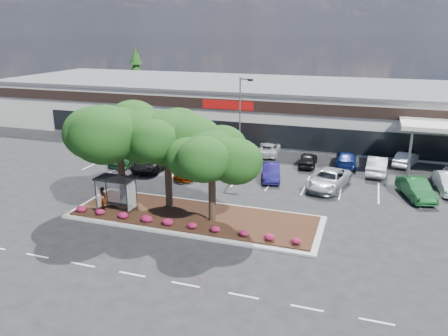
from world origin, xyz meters
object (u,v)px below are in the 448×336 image
(light_pole, at_px, (241,130))
(survey_stake, at_px, (201,284))
(car_0, at_px, (132,154))
(car_1, at_px, (154,161))

(light_pole, height_order, survey_stake, light_pole)
(light_pole, distance_m, car_0, 11.48)
(light_pole, bearing_deg, survey_stake, -78.71)
(survey_stake, relative_size, car_1, 0.19)
(light_pole, height_order, car_0, light_pole)
(car_1, bearing_deg, car_0, 158.98)
(survey_stake, distance_m, car_1, 21.73)
(car_0, distance_m, car_1, 3.41)
(light_pole, distance_m, survey_stake, 21.40)
(car_1, bearing_deg, survey_stake, -53.37)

